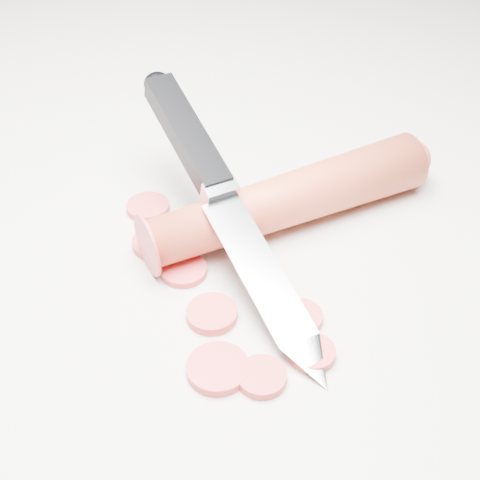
% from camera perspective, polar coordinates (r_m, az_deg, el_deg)
% --- Properties ---
extents(ground, '(2.40, 2.40, 0.00)m').
position_cam_1_polar(ground, '(0.47, -0.03, -1.17)').
color(ground, beige).
rests_on(ground, ground).
extents(carrot, '(0.18, 0.19, 0.04)m').
position_cam_1_polar(carrot, '(0.49, 4.20, 3.47)').
color(carrot, '#BA3B21').
rests_on(carrot, ground).
extents(carrot_slice_0, '(0.03, 0.03, 0.01)m').
position_cam_1_polar(carrot_slice_0, '(0.48, -7.21, -0.24)').
color(carrot_slice_0, red).
rests_on(carrot_slice_0, ground).
extents(carrot_slice_1, '(0.03, 0.03, 0.01)m').
position_cam_1_polar(carrot_slice_1, '(0.43, -2.42, -6.32)').
color(carrot_slice_1, red).
rests_on(carrot_slice_1, ground).
extents(carrot_slice_2, '(0.03, 0.03, 0.01)m').
position_cam_1_polar(carrot_slice_2, '(0.46, -4.82, -2.59)').
color(carrot_slice_2, red).
rests_on(carrot_slice_2, ground).
extents(carrot_slice_3, '(0.03, 0.03, 0.01)m').
position_cam_1_polar(carrot_slice_3, '(0.41, 6.16, -9.56)').
color(carrot_slice_3, red).
rests_on(carrot_slice_3, ground).
extents(carrot_slice_4, '(0.03, 0.03, 0.01)m').
position_cam_1_polar(carrot_slice_4, '(0.40, 1.86, -11.60)').
color(carrot_slice_4, red).
rests_on(carrot_slice_4, ground).
extents(carrot_slice_5, '(0.03, 0.03, 0.01)m').
position_cam_1_polar(carrot_slice_5, '(0.52, -7.86, 2.81)').
color(carrot_slice_5, red).
rests_on(carrot_slice_5, ground).
extents(carrot_slice_6, '(0.03, 0.03, 0.01)m').
position_cam_1_polar(carrot_slice_6, '(0.43, 5.18, -6.56)').
color(carrot_slice_6, red).
rests_on(carrot_slice_6, ground).
extents(carrot_slice_7, '(0.04, 0.04, 0.01)m').
position_cam_1_polar(carrot_slice_7, '(0.40, -1.91, -10.90)').
color(carrot_slice_7, red).
rests_on(carrot_slice_7, ground).
extents(kitchen_knife, '(0.21, 0.20, 0.09)m').
position_cam_1_polar(kitchen_knife, '(0.45, -0.87, 2.96)').
color(kitchen_knife, '#B5B7BC').
rests_on(kitchen_knife, ground).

